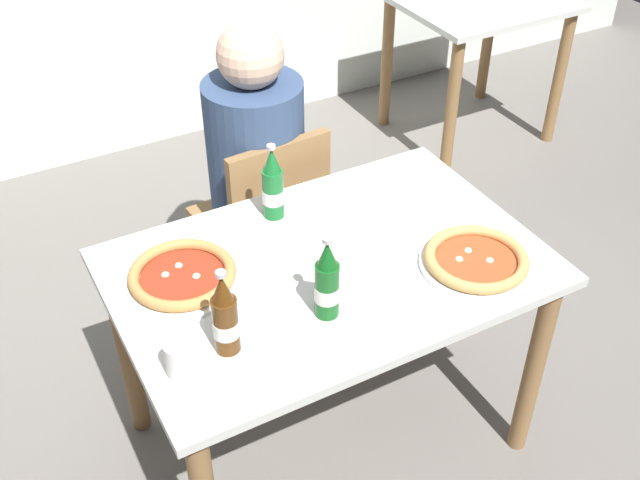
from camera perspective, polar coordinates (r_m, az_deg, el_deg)
The scene contains 12 objects.
ground_plane at distance 2.71m, azimuth 0.52°, elevation -14.07°, with size 8.00×8.00×0.00m, color slate.
dining_table_main at distance 2.25m, azimuth 0.61°, elevation -4.00°, with size 1.20×0.80×0.75m.
chair_behind_table at distance 2.80m, azimuth -3.96°, elevation 1.51°, with size 0.43×0.43×0.85m.
diner_seated at distance 2.78m, azimuth -4.59°, elevation 3.72°, with size 0.34×0.34×1.21m.
dining_table_background at distance 4.13m, azimuth 11.50°, elevation 15.07°, with size 0.80×0.70×0.75m.
pizza_margherita_near at distance 2.20m, azimuth 11.45°, elevation -1.48°, with size 0.32×0.32×0.04m.
pizza_marinara_far at distance 2.13m, azimuth -10.13°, elevation -2.63°, with size 0.32×0.32×0.04m.
beer_bottle_left at distance 2.30m, azimuth -3.51°, elevation 3.95°, with size 0.07×0.07×0.25m.
beer_bottle_center at distance 1.95m, azimuth 0.52°, elevation -3.18°, with size 0.07×0.07×0.25m.
beer_bottle_right at distance 1.87m, azimuth -7.02°, elevation -5.71°, with size 0.07×0.07×0.25m.
napkin_with_cutlery at distance 2.22m, azimuth -2.65°, elevation -0.73°, with size 0.22×0.22×0.01m.
paper_cup at distance 1.87m, azimuth -10.34°, elevation -8.55°, with size 0.07×0.07×0.10m, color white.
Camera 1 is at (-0.83, -1.46, 2.13)m, focal length 43.32 mm.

